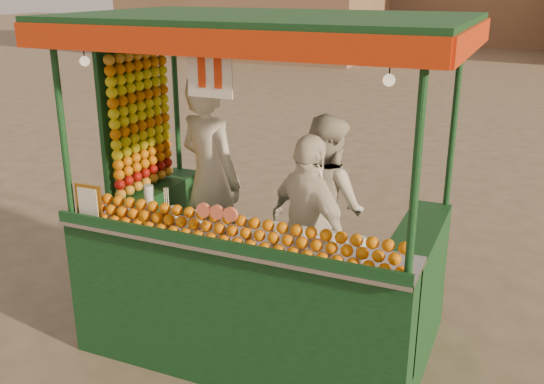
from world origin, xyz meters
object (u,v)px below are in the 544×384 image
at_px(vendor_left, 211,180).
at_px(juice_cart, 251,248).
at_px(vendor_middle, 326,204).
at_px(vendor_right, 309,229).

bearing_deg(vendor_left, juice_cart, 166.64).
bearing_deg(vendor_middle, vendor_left, 52.42).
relative_size(vendor_left, vendor_right, 1.24).
height_order(juice_cart, vendor_right, juice_cart).
xyz_separation_m(juice_cart, vendor_left, (-0.59, 0.41, 0.39)).
bearing_deg(juice_cart, vendor_left, 145.54).
bearing_deg(juice_cart, vendor_right, 12.72).
xyz_separation_m(vendor_middle, vendor_right, (0.03, -0.53, -0.03)).
relative_size(vendor_left, vendor_middle, 1.20).
xyz_separation_m(vendor_left, vendor_right, (1.05, -0.30, -0.19)).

